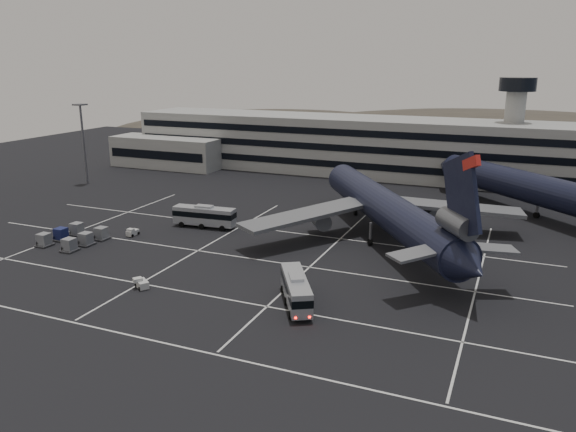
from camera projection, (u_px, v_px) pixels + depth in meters
The scene contains 12 objects.
ground at pixel (220, 265), 78.78m from camera, with size 260.00×260.00×0.00m, color black.
lane_markings at pixel (228, 264), 79.06m from camera, with size 90.00×55.62×0.01m.
terminal at pixel (349, 146), 141.15m from camera, with size 125.00×26.00×24.00m.
hills at pixel (469, 162), 226.12m from camera, with size 352.00×180.00×44.00m.
lightpole_left at pixel (83, 133), 127.28m from camera, with size 2.40×2.40×18.28m.
trijet_main at pixel (388, 209), 87.53m from camera, with size 40.44×50.54×18.08m.
trijet_far at pixel (544, 190), 99.75m from camera, with size 44.89×44.39×18.08m.
bus_near at pixel (296, 288), 65.42m from camera, with size 7.39×10.36×3.73m.
bus_far at pixel (204, 215), 95.91m from camera, with size 11.11×3.55×3.86m.
tug_a at pixel (132, 232), 91.63m from camera, with size 1.30×2.09×1.30m.
tug_b at pixel (142, 284), 70.55m from camera, with size 2.50×2.30×1.39m.
uld_cluster at pixel (73, 237), 88.06m from camera, with size 8.11×9.42×2.01m.
Camera 1 is at (37.68, -64.46, 27.76)m, focal length 35.00 mm.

